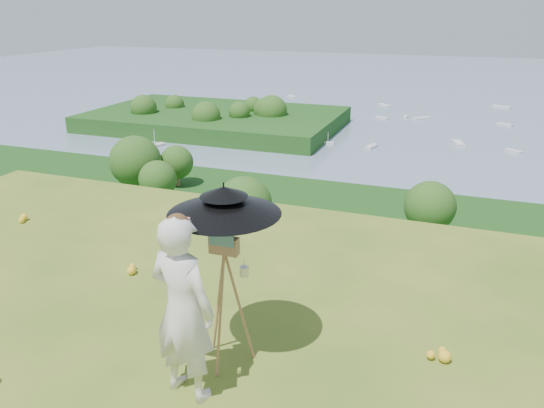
% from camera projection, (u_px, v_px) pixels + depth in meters
% --- Properties ---
extents(shoreline_tier, '(170.00, 28.00, 8.00)m').
position_uv_depth(shoreline_tier, '(426.00, 277.00, 82.49)').
color(shoreline_tier, gray).
rests_on(shoreline_tier, bay_water).
extents(bay_water, '(700.00, 700.00, 0.00)m').
position_uv_depth(bay_water, '(461.00, 100.00, 226.85)').
color(bay_water, slate).
rests_on(bay_water, ground).
extents(peninsula, '(90.00, 60.00, 12.00)m').
position_uv_depth(peninsula, '(215.00, 112.00, 174.60)').
color(peninsula, '#123C10').
rests_on(peninsula, bay_water).
extents(slope_trees, '(110.00, 50.00, 6.00)m').
position_uv_depth(slope_trees, '(408.00, 269.00, 39.96)').
color(slope_trees, '#264C16').
rests_on(slope_trees, forest_slope).
extents(harbor_town, '(110.00, 22.00, 5.00)m').
position_uv_depth(harbor_town, '(431.00, 239.00, 80.21)').
color(harbor_town, beige).
rests_on(harbor_town, shoreline_tier).
extents(moored_boats, '(140.00, 140.00, 0.70)m').
position_uv_depth(moored_boats, '(410.00, 137.00, 161.31)').
color(moored_boats, silver).
rests_on(moored_boats, bay_water).
extents(painter, '(0.76, 0.57, 1.89)m').
position_uv_depth(painter, '(183.00, 309.00, 4.94)').
color(painter, silver).
rests_on(painter, ground).
extents(field_easel, '(0.61, 0.61, 1.58)m').
position_uv_depth(field_easel, '(226.00, 296.00, 5.46)').
color(field_easel, '#A77046').
rests_on(field_easel, ground).
extents(sun_umbrella, '(1.23, 1.23, 0.71)m').
position_uv_depth(sun_umbrella, '(225.00, 217.00, 5.18)').
color(sun_umbrella, black).
rests_on(sun_umbrella, field_easel).
extents(painter_cap, '(0.22, 0.27, 0.10)m').
position_uv_depth(painter_cap, '(177.00, 221.00, 4.62)').
color(painter_cap, '#E47D80').
rests_on(painter_cap, painter).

